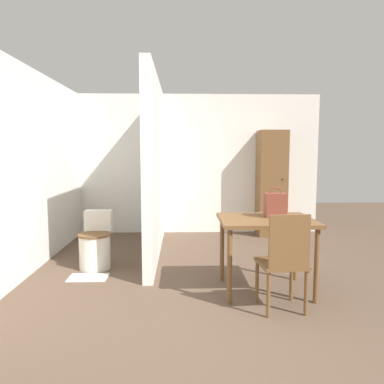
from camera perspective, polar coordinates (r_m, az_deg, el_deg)
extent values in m
plane|color=brown|center=(3.07, 0.25, -22.64)|extent=(16.00, 16.00, 0.00)
cube|color=white|center=(6.84, -0.95, 4.25)|extent=(4.82, 0.12, 2.50)
cube|color=white|center=(5.10, -23.35, 3.09)|extent=(0.12, 5.09, 2.50)
cube|color=white|center=(5.41, -5.65, 3.72)|extent=(0.12, 2.76, 2.50)
cube|color=brown|center=(4.00, 11.25, -4.25)|extent=(0.97, 0.78, 0.04)
cylinder|color=brown|center=(3.70, 5.74, -11.27)|extent=(0.05, 0.05, 0.74)
cylinder|color=brown|center=(3.90, 18.45, -10.64)|extent=(0.05, 0.05, 0.74)
cylinder|color=brown|center=(4.33, 4.59, -8.65)|extent=(0.05, 0.05, 0.74)
cylinder|color=brown|center=(4.50, 15.51, -8.28)|extent=(0.05, 0.05, 0.74)
cube|color=brown|center=(3.65, 13.42, -10.55)|extent=(0.44, 0.44, 0.04)
cube|color=brown|center=(3.42, 14.62, -7.31)|extent=(0.37, 0.06, 0.48)
cylinder|color=brown|center=(3.83, 9.87, -13.27)|extent=(0.04, 0.04, 0.42)
cylinder|color=brown|center=(3.94, 14.90, -12.82)|extent=(0.04, 0.04, 0.42)
cylinder|color=brown|center=(3.52, 11.55, -15.11)|extent=(0.04, 0.04, 0.42)
cylinder|color=brown|center=(3.64, 16.99, -14.53)|extent=(0.04, 0.04, 0.42)
cylinder|color=silver|center=(4.95, -14.59, -8.85)|extent=(0.39, 0.39, 0.42)
cylinder|color=brown|center=(4.90, -14.66, -6.32)|extent=(0.41, 0.41, 0.02)
cube|color=silver|center=(5.13, -14.04, -4.28)|extent=(0.35, 0.18, 0.28)
cube|color=brown|center=(4.08, 12.58, -1.96)|extent=(0.22, 0.15, 0.26)
torus|color=brown|center=(4.07, 12.62, -0.18)|extent=(0.13, 0.01, 0.13)
cube|color=brown|center=(6.74, 12.01, 1.31)|extent=(0.48, 0.46, 1.85)
sphere|color=black|center=(6.53, 13.66, 1.93)|extent=(0.02, 0.02, 0.02)
cube|color=silver|center=(4.67, -15.54, -12.44)|extent=(0.45, 0.28, 0.01)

